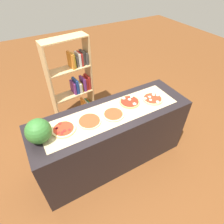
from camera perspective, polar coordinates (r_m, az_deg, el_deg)
The scene contains 10 objects.
ground_plane at distance 2.95m, azimuth 0.00°, elevation -13.61°, with size 12.00×12.00×0.00m, color brown.
counter at distance 2.59m, azimuth 0.00°, elevation -7.86°, with size 2.03×0.66×0.90m, color black.
parchment_paper at distance 2.27m, azimuth 0.00°, elevation -0.36°, with size 1.70×0.45×0.00m, color tan.
pizza_pepperoni_0 at distance 2.13m, azimuth -14.51°, elevation -5.04°, with size 0.27×0.27×0.03m.
pizza_plain_1 at distance 2.17m, azimuth -6.89°, elevation -2.75°, with size 0.27×0.27×0.02m.
pizza_plain_2 at distance 2.24m, azimuth 0.42°, elevation -0.67°, with size 0.26×0.26×0.02m.
pizza_mozzarella_3 at distance 2.43m, azimuth 5.36°, elevation 3.09°, with size 0.26×0.26×0.03m.
pizza_mozzarella_4 at distance 2.53m, azimuth 12.25°, elevation 3.93°, with size 0.26×0.26×0.03m.
watermelon at distance 2.02m, azimuth -21.48°, elevation -5.51°, with size 0.26×0.26×0.26m, color #2D6628.
bookshelf at distance 3.29m, azimuth -10.97°, elevation 9.01°, with size 0.73×0.30×1.46m.
Camera 1 is at (-0.84, -1.48, 2.41)m, focal length 30.02 mm.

